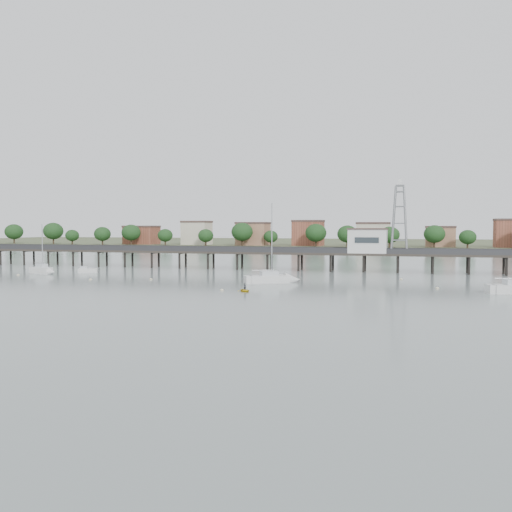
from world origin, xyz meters
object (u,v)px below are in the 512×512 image
Objects in this scene: pier at (254,253)px; yellow_dinghy at (245,292)px; sailboat_b at (44,271)px; lattice_tower at (399,220)px; sailboat_c at (277,279)px; white_tender at (88,270)px.

yellow_dinghy is (10.31, -42.27, -3.79)m from pier.
lattice_tower is at bearing 34.44° from sailboat_b.
sailboat_b is (-69.63, -22.85, -10.44)m from lattice_tower.
sailboat_b is at bearing -149.06° from pier.
sailboat_b is (-38.13, -22.85, -3.14)m from pier.
pier is 30.65m from sailboat_c.
white_tender is (6.89, 4.89, -0.20)m from sailboat_b.
sailboat_c reaches higher than yellow_dinghy.
sailboat_c reaches higher than white_tender.
lattice_tower reaches higher than white_tender.
pier is at bearing 8.39° from white_tender.
yellow_dinghy is (-21.19, -42.27, -11.10)m from lattice_tower.
sailboat_c is 5.56× the size of yellow_dinghy.
yellow_dinghy is (41.55, -24.31, -0.46)m from white_tender.
lattice_tower is at bearing 0.00° from pier.
sailboat_c is (50.06, -5.21, -0.02)m from sailboat_b.
lattice_tower is 48.57m from yellow_dinghy.
lattice_tower is 3.75× the size of white_tender.
sailboat_c is at bearing 51.06° from yellow_dinghy.
sailboat_b is 4.06× the size of yellow_dinghy.
lattice_tower reaches higher than sailboat_b.
lattice_tower is 5.97× the size of yellow_dinghy.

